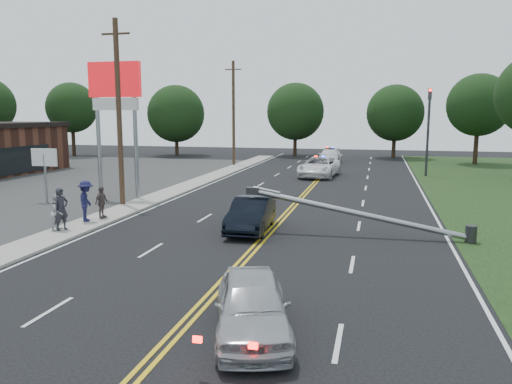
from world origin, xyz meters
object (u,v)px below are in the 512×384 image
(crashed_sedan, at_px, (251,214))
(emergency_b, at_px, (330,156))
(emergency_a, at_px, (319,167))
(traffic_signal, at_px, (428,124))
(waiting_sedan, at_px, (252,305))
(bystander_d, at_px, (101,202))
(bystander_c, at_px, (86,201))
(pylon_sign, at_px, (115,97))
(fallen_streetlight, at_px, (370,215))
(utility_pole_mid, at_px, (119,113))
(bystander_b, at_px, (58,212))
(utility_pole_far, at_px, (234,113))
(small_sign, at_px, (45,162))
(bystander_a, at_px, (61,209))

(crashed_sedan, relative_size, emergency_b, 0.86)
(emergency_a, bearing_deg, traffic_signal, 22.18)
(waiting_sedan, xyz_separation_m, bystander_d, (-10.01, 10.37, 0.18))
(traffic_signal, bearing_deg, bystander_c, -126.97)
(pylon_sign, distance_m, fallen_streetlight, 16.66)
(utility_pole_mid, xyz_separation_m, crashed_sedan, (8.36, -4.04, -4.36))
(emergency_a, distance_m, bystander_b, 23.51)
(utility_pole_mid, distance_m, utility_pole_far, 22.00)
(waiting_sedan, height_order, bystander_c, bystander_c)
(waiting_sedan, bearing_deg, bystander_d, 117.56)
(waiting_sedan, bearing_deg, utility_pole_far, 90.42)
(utility_pole_mid, height_order, crashed_sedan, utility_pole_mid)
(small_sign, bearing_deg, utility_pole_far, 77.69)
(utility_pole_mid, relative_size, utility_pole_far, 1.00)
(utility_pole_mid, bearing_deg, traffic_signal, 45.80)
(traffic_signal, xyz_separation_m, utility_pole_far, (-17.50, 4.00, 0.88))
(utility_pole_mid, height_order, emergency_b, utility_pole_mid)
(bystander_d, bearing_deg, emergency_b, -11.27)
(emergency_a, bearing_deg, emergency_b, 97.13)
(fallen_streetlight, distance_m, crashed_sedan, 5.03)
(utility_pole_far, distance_m, emergency_b, 10.97)
(pylon_sign, distance_m, bystander_a, 9.86)
(pylon_sign, distance_m, crashed_sedan, 12.55)
(small_sign, relative_size, emergency_a, 0.54)
(bystander_a, bearing_deg, bystander_c, 17.83)
(utility_pole_mid, bearing_deg, bystander_b, -86.23)
(emergency_a, bearing_deg, pylon_sign, -121.39)
(fallen_streetlight, relative_size, emergency_b, 1.84)
(waiting_sedan, bearing_deg, fallen_streetlight, 59.78)
(fallen_streetlight, height_order, waiting_sedan, fallen_streetlight)
(bystander_a, bearing_deg, pylon_sign, 31.15)
(fallen_streetlight, relative_size, utility_pole_far, 0.94)
(small_sign, relative_size, utility_pole_mid, 0.31)
(fallen_streetlight, xyz_separation_m, utility_pole_far, (-13.39, 26.00, 4.17))
(bystander_b, bearing_deg, emergency_b, -18.01)
(fallen_streetlight, distance_m, emergency_b, 31.13)
(crashed_sedan, height_order, emergency_a, emergency_a)
(pylon_sign, relative_size, fallen_streetlight, 0.85)
(utility_pole_mid, xyz_separation_m, bystander_c, (0.60, -4.46, -4.02))
(small_sign, distance_m, crashed_sedan, 13.86)
(small_sign, bearing_deg, bystander_a, -49.52)
(crashed_sedan, relative_size, bystander_b, 2.85)
(utility_pole_far, bearing_deg, emergency_b, 28.44)
(traffic_signal, bearing_deg, waiting_sedan, -101.60)
(utility_pole_far, relative_size, bystander_a, 5.49)
(crashed_sedan, bearing_deg, waiting_sedan, -78.48)
(traffic_signal, xyz_separation_m, crashed_sedan, (-9.14, -22.03, -3.48))
(utility_pole_far, xyz_separation_m, crashed_sedan, (8.36, -26.04, -4.36))
(emergency_b, height_order, bystander_c, bystander_c)
(pylon_sign, bearing_deg, emergency_a, 52.58)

